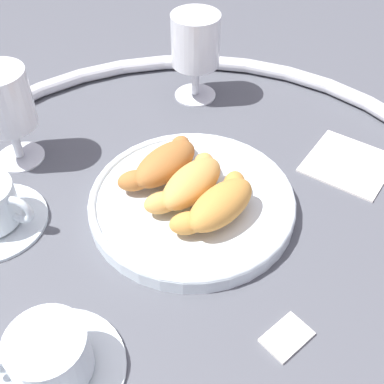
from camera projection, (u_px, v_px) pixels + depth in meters
The scene contains 11 objects.
ground_plane at pixel (188, 224), 0.61m from camera, with size 2.20×2.20×0.00m, color #4C4F56.
table_chrome_rim at pixel (188, 218), 0.60m from camera, with size 0.78×0.78×0.02m, color silver.
pastry_plate at pixel (192, 202), 0.62m from camera, with size 0.26×0.26×0.02m.
croissant_large at pixel (219, 204), 0.58m from camera, with size 0.13×0.09×0.04m.
croissant_small at pixel (190, 183), 0.60m from camera, with size 0.13×0.10×0.04m.
croissant_extra at pixel (164, 164), 0.63m from camera, with size 0.13×0.09×0.04m.
coffee_cup_near at pixel (50, 359), 0.46m from camera, with size 0.14×0.14×0.06m.
juice_glass_left at pixel (4, 103), 0.64m from camera, with size 0.08×0.08×0.14m.
juice_glass_right at pixel (196, 45), 0.75m from camera, with size 0.08×0.08×0.14m.
sugar_packet at pixel (287, 336), 0.50m from camera, with size 0.05×0.03×0.01m, color white.
folded_napkin at pixel (349, 163), 0.69m from camera, with size 0.11×0.11×0.01m, color silver.
Camera 1 is at (-0.20, -0.36, 0.46)m, focal length 45.79 mm.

